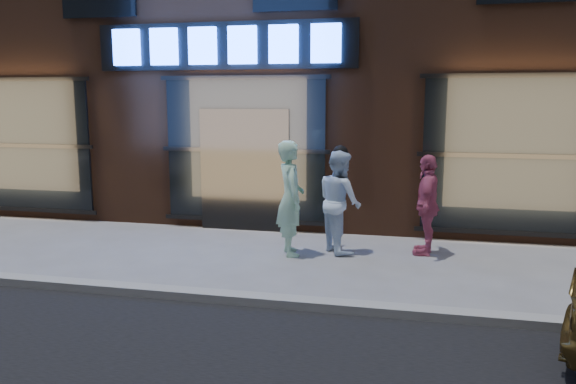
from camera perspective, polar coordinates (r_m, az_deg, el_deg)
name	(u,v)px	position (r m, az deg, el deg)	size (l,w,h in m)	color
ground	(160,296)	(7.80, -12.87, -10.28)	(90.00, 90.00, 0.00)	slate
curb	(160,292)	(7.78, -12.88, -9.86)	(60.00, 0.25, 0.12)	gray
man_bowtie	(290,198)	(9.35, 0.26, -0.63)	(0.70, 0.46, 1.93)	#C2FFD6
man_cap	(340,201)	(9.58, 5.28, -0.94)	(0.85, 0.66, 1.75)	white
passerby	(427,205)	(9.67, 13.95, -1.27)	(0.99, 0.41, 1.69)	#BC4D6D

